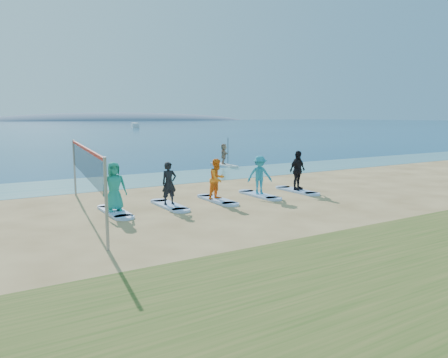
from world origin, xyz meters
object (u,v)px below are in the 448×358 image
surfboard_3 (259,195)px  surfboard_4 (297,191)px  boat_offshore_b (135,128)px  student_2 (217,179)px  student_0 (114,186)px  surfboard_1 (169,205)px  paddleboard (224,165)px  surfboard_2 (217,200)px  student_4 (297,170)px  student_1 (169,183)px  paddleboarder (224,154)px  volleyball_net (85,163)px  surfboard_0 (115,212)px  student_3 (260,175)px

surfboard_3 → surfboard_4: size_ratio=1.00×
boat_offshore_b → student_2: size_ratio=3.58×
student_2 → surfboard_3: (2.19, 0.00, -0.89)m
student_0 → surfboard_1: bearing=3.0°
boat_offshore_b → student_2: 115.85m
paddleboard → surfboard_2: size_ratio=1.36×
student_4 → surfboard_3: bearing=166.4°
paddleboard → boat_offshore_b: 103.29m
student_1 → surfboard_3: 4.47m
boat_offshore_b → surfboard_2: bearing=-95.1°
student_1 → surfboard_4: size_ratio=0.76×
paddleboarder → surfboard_4: paddleboarder is taller
surfboard_2 → surfboard_3: 2.19m
paddleboarder → student_4: 11.27m
surfboard_1 → student_1: 0.88m
volleyball_net → surfboard_4: 9.90m
surfboard_1 → surfboard_4: same height
boat_offshore_b → paddleboard: bearing=-93.3°
surfboard_1 → volleyball_net: bearing=177.5°
volleyball_net → paddleboarder: volleyball_net is taller
paddleboarder → surfboard_3: paddleboarder is taller
paddleboard → surfboard_2: 13.02m
surfboard_1 → surfboard_2: same height
paddleboarder → student_4: (-2.65, -10.96, 0.16)m
volleyball_net → student_0: bearing=-8.2°
student_1 → surfboard_3: (4.38, 0.00, -0.88)m
paddleboarder → surfboard_2: 13.04m
boat_offshore_b → surfboard_0: bearing=-97.1°
student_3 → surfboard_4: bearing=21.5°
surfboard_0 → student_0: (0.00, 0.00, 0.95)m
surfboard_2 → surfboard_3: bearing=0.0°
boat_offshore_b → surfboard_3: bearing=-94.1°
surfboard_0 → surfboard_3: 6.58m
volleyball_net → surfboard_1: 3.66m
student_2 → student_4: 4.39m
surfboard_3 → student_4: (2.19, 0.00, 0.97)m
boat_offshore_b → surfboard_4: size_ratio=2.76×
surfboard_2 → surfboard_4: bearing=0.0°
boat_offshore_b → surfboard_1: bearing=-96.1°
paddleboard → student_1: (-9.22, -10.96, 0.87)m
volleyball_net → paddleboard: (12.37, 10.82, -1.84)m
surfboard_1 → surfboard_4: (6.58, 0.00, 0.00)m
surfboard_1 → student_4: 6.65m
surfboard_0 → student_1: size_ratio=1.31×
paddleboarder → boat_offshore_b: paddleboarder is taller
student_2 → student_4: size_ratio=0.92×
surfboard_0 → student_3: size_ratio=1.28×
student_2 → surfboard_4: (4.38, 0.00, -0.89)m
volleyball_net → student_4: 9.77m
student_0 → surfboard_2: student_0 is taller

